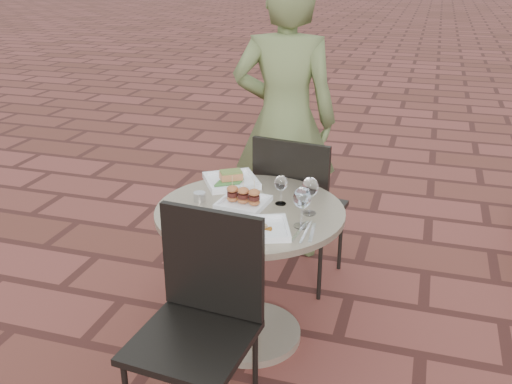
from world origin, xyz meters
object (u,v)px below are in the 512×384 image
(chair_near, at_px, (202,308))
(plate_sliders, at_px, (243,199))
(diner, at_px, (285,121))
(plate_tuna, at_px, (261,228))
(plate_salmon, at_px, (231,180))
(chair_far, at_px, (297,200))
(cafe_table, at_px, (250,254))

(chair_near, xyz_separation_m, plate_sliders, (-0.03, 0.61, 0.21))
(diner, relative_size, plate_sliders, 7.35)
(plate_tuna, bearing_deg, chair_near, -110.22)
(chair_near, distance_m, plate_salmon, 0.90)
(chair_far, relative_size, diner, 0.52)
(plate_tuna, bearing_deg, diner, 99.69)
(chair_far, relative_size, plate_sliders, 3.85)
(cafe_table, bearing_deg, plate_salmon, 124.64)
(diner, bearing_deg, plate_salmon, 71.92)
(chair_near, bearing_deg, plate_tuna, 74.69)
(cafe_table, xyz_separation_m, plate_salmon, (-0.19, 0.28, 0.27))
(plate_salmon, distance_m, plate_tuna, 0.58)
(plate_salmon, distance_m, plate_sliders, 0.29)
(cafe_table, distance_m, plate_tuna, 0.36)
(cafe_table, height_order, plate_salmon, plate_salmon)
(chair_far, xyz_separation_m, diner, (-0.18, 0.41, 0.34))
(cafe_table, height_order, chair_far, chair_far)
(chair_far, bearing_deg, cafe_table, 88.71)
(plate_tuna, bearing_deg, cafe_table, 119.32)
(diner, bearing_deg, chair_near, 83.02)
(chair_far, height_order, plate_sliders, chair_far)
(diner, bearing_deg, chair_far, 104.33)
(chair_near, distance_m, plate_tuna, 0.44)
(cafe_table, height_order, plate_tuna, plate_tuna)
(plate_salmon, xyz_separation_m, plate_tuna, (0.31, -0.49, -0.01))
(cafe_table, bearing_deg, chair_near, -91.67)
(plate_sliders, bearing_deg, plate_tuna, -56.41)
(chair_near, distance_m, diner, 1.60)
(plate_salmon, height_order, plate_sliders, plate_sliders)
(chair_far, distance_m, chair_near, 1.16)
(plate_tuna, bearing_deg, plate_salmon, 122.41)
(chair_near, distance_m, plate_sliders, 0.65)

